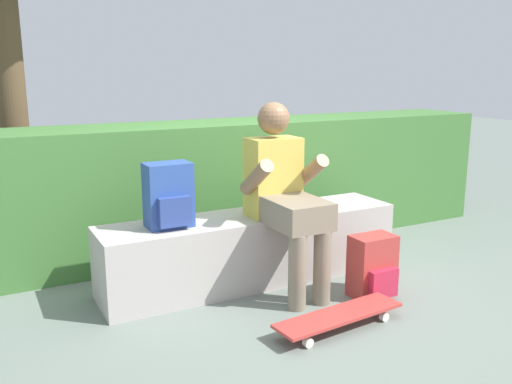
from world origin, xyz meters
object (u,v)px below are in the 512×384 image
object	(u,v)px
skateboard_near_person	(339,316)
backpack_on_bench	(169,196)
backpack_on_ground	(373,267)
person_skater	(284,191)
bench_main	(252,248)

from	to	relation	value
skateboard_near_person	backpack_on_bench	distance (m)	1.24
backpack_on_ground	backpack_on_bench	bearing A→B (deg)	153.27
skateboard_near_person	backpack_on_bench	world-z (taller)	backpack_on_bench
person_skater	bench_main	bearing A→B (deg)	119.59
bench_main	person_skater	xyz separation A→B (m)	(0.12, -0.21, 0.43)
bench_main	backpack_on_bench	size ratio (longest dim) A/B	5.17
bench_main	backpack_on_ground	world-z (taller)	bench_main
person_skater	backpack_on_bench	size ratio (longest dim) A/B	3.05
person_skater	backpack_on_bench	bearing A→B (deg)	163.70
skateboard_near_person	backpack_on_bench	bearing A→B (deg)	128.86
person_skater	backpack_on_ground	xyz separation A→B (m)	(0.44, -0.37, -0.47)
backpack_on_ground	bench_main	bearing A→B (deg)	133.93
skateboard_near_person	backpack_on_ground	size ratio (longest dim) A/B	2.04
bench_main	backpack_on_bench	xyz separation A→B (m)	(-0.58, -0.01, 0.43)
person_skater	skateboard_near_person	bearing A→B (deg)	-91.57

